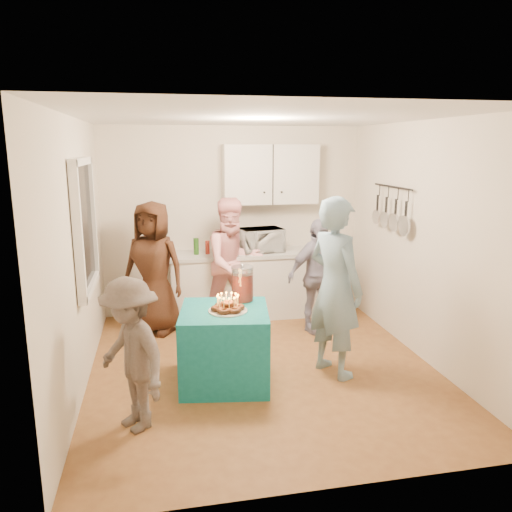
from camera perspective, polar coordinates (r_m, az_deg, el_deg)
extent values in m
plane|color=brown|center=(5.50, 0.73, -12.58)|extent=(4.00, 4.00, 0.00)
plane|color=white|center=(4.99, 0.82, 15.61)|extent=(4.00, 4.00, 0.00)
plane|color=silver|center=(7.03, -2.64, 4.03)|extent=(3.60, 3.60, 0.00)
plane|color=silver|center=(5.04, -19.69, -0.03)|extent=(4.00, 4.00, 0.00)
plane|color=silver|center=(5.73, 18.67, 1.48)|extent=(4.00, 4.00, 0.00)
cube|color=black|center=(5.28, -19.11, 3.32)|extent=(0.04, 1.00, 1.20)
cube|color=white|center=(6.95, -0.56, -3.39)|extent=(2.20, 0.58, 0.86)
cube|color=beige|center=(6.84, -0.57, 0.28)|extent=(2.24, 0.62, 0.05)
cube|color=white|center=(6.91, 1.66, 9.32)|extent=(1.30, 0.30, 0.80)
cube|color=black|center=(6.26, 15.05, 5.37)|extent=(0.12, 1.00, 0.60)
imported|color=white|center=(6.83, 0.54, 1.84)|extent=(0.63, 0.48, 0.32)
cube|color=#12747A|center=(5.05, -3.59, -10.25)|extent=(0.97, 0.97, 0.76)
cylinder|color=#B0180E|center=(5.15, -1.56, -3.28)|extent=(0.22, 0.22, 0.34)
imported|color=#7D9FB6|center=(5.12, 9.03, -3.56)|extent=(0.69, 0.80, 1.85)
imported|color=#5C301A|center=(6.37, -11.63, -1.34)|extent=(0.97, 0.84, 1.67)
imported|color=pink|center=(6.46, -2.61, -0.82)|extent=(0.97, 0.85, 1.69)
imported|color=#18113A|center=(6.34, 6.96, -2.25)|extent=(0.92, 0.61, 1.45)
imported|color=#4D423E|center=(4.29, -14.10, -10.90)|extent=(0.86, 0.97, 1.31)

